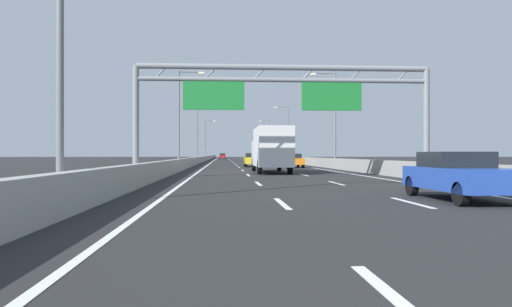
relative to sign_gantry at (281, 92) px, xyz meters
name	(u,v)px	position (x,y,z in m)	size (l,w,h in m)	color
ground_plane	(240,161)	(0.14, 73.48, -4.83)	(260.00, 260.00, 0.00)	#262628
lane_dash_left_0	(403,305)	(-1.66, -23.02, -4.82)	(0.16, 3.00, 0.01)	white
lane_dash_left_1	(282,203)	(-1.66, -14.02, -4.82)	(0.16, 3.00, 0.01)	white
lane_dash_left_2	(258,184)	(-1.66, -5.02, -4.82)	(0.16, 3.00, 0.01)	white
lane_dash_left_3	(248,175)	(-1.66, 3.98, -4.82)	(0.16, 3.00, 0.01)	white
lane_dash_left_4	(243,170)	(-1.66, 12.98, -4.82)	(0.16, 3.00, 0.01)	white
lane_dash_left_5	(239,167)	(-1.66, 21.98, -4.82)	(0.16, 3.00, 0.01)	white
lane_dash_left_6	(237,165)	(-1.66, 30.98, -4.82)	(0.16, 3.00, 0.01)	white
lane_dash_left_7	(235,164)	(-1.66, 39.98, -4.82)	(0.16, 3.00, 0.01)	white
lane_dash_left_8	(233,163)	(-1.66, 48.98, -4.82)	(0.16, 3.00, 0.01)	white
lane_dash_left_9	(232,162)	(-1.66, 57.98, -4.82)	(0.16, 3.00, 0.01)	white
lane_dash_left_10	(231,161)	(-1.66, 66.98, -4.82)	(0.16, 3.00, 0.01)	white
lane_dash_left_11	(231,160)	(-1.66, 75.98, -4.82)	(0.16, 3.00, 0.01)	white
lane_dash_left_12	(230,160)	(-1.66, 84.98, -4.82)	(0.16, 3.00, 0.01)	white
lane_dash_left_13	(230,159)	(-1.66, 93.98, -4.82)	(0.16, 3.00, 0.01)	white
lane_dash_left_14	(229,159)	(-1.66, 102.98, -4.82)	(0.16, 3.00, 0.01)	white
lane_dash_left_15	(229,159)	(-1.66, 111.98, -4.82)	(0.16, 3.00, 0.01)	white
lane_dash_left_16	(228,158)	(-1.66, 120.98, -4.82)	(0.16, 3.00, 0.01)	white
lane_dash_left_17	(228,158)	(-1.66, 129.98, -4.82)	(0.16, 3.00, 0.01)	white
lane_dash_right_1	(411,203)	(1.94, -14.02, -4.82)	(0.16, 3.00, 0.01)	white
lane_dash_right_2	(336,183)	(1.94, -5.02, -4.82)	(0.16, 3.00, 0.01)	white
lane_dash_right_3	(304,175)	(1.94, 3.98, -4.82)	(0.16, 3.00, 0.01)	white
lane_dash_right_4	(286,170)	(1.94, 12.98, -4.82)	(0.16, 3.00, 0.01)	white
lane_dash_right_5	(275,167)	(1.94, 21.98, -4.82)	(0.16, 3.00, 0.01)	white
lane_dash_right_6	(267,165)	(1.94, 30.98, -4.82)	(0.16, 3.00, 0.01)	white
lane_dash_right_7	(261,164)	(1.94, 39.98, -4.82)	(0.16, 3.00, 0.01)	white
lane_dash_right_8	(256,163)	(1.94, 48.98, -4.82)	(0.16, 3.00, 0.01)	white
lane_dash_right_9	(253,162)	(1.94, 57.98, -4.82)	(0.16, 3.00, 0.01)	white
lane_dash_right_10	(250,161)	(1.94, 66.98, -4.82)	(0.16, 3.00, 0.01)	white
lane_dash_right_11	(248,160)	(1.94, 75.98, -4.82)	(0.16, 3.00, 0.01)	white
lane_dash_right_12	(246,160)	(1.94, 84.98, -4.82)	(0.16, 3.00, 0.01)	white
lane_dash_right_13	(244,159)	(1.94, 93.98, -4.82)	(0.16, 3.00, 0.01)	white
lane_dash_right_14	(243,159)	(1.94, 102.98, -4.82)	(0.16, 3.00, 0.01)	white
lane_dash_right_15	(241,159)	(1.94, 111.98, -4.82)	(0.16, 3.00, 0.01)	white
lane_dash_right_16	(240,158)	(1.94, 120.98, -4.82)	(0.16, 3.00, 0.01)	white
lane_dash_right_17	(239,158)	(1.94, 129.98, -4.82)	(0.16, 3.00, 0.01)	white
edge_line_left	(213,161)	(-5.11, 61.48, -4.82)	(0.16, 176.00, 0.01)	white
edge_line_right	(271,161)	(5.39, 61.48, -4.82)	(0.16, 176.00, 0.01)	white
barrier_left	(207,158)	(-6.76, 83.48, -4.35)	(0.45, 220.00, 0.95)	#9E9E99
barrier_right	(269,158)	(7.04, 83.48, -4.35)	(0.45, 220.00, 0.95)	#9E9E99
sign_gantry	(281,92)	(0.00, 0.00, 0.00)	(16.72, 0.36, 6.36)	gray
streetlamp_left_near	(69,1)	(-7.33, -14.04, 0.57)	(2.58, 0.28, 9.50)	slate
streetlamp_left_mid	(181,112)	(-7.33, 20.76, 0.57)	(2.58, 0.28, 9.50)	slate
streetlamp_right_mid	(333,113)	(7.60, 20.76, 0.57)	(2.58, 0.28, 9.50)	slate
streetlamp_left_far	(199,130)	(-7.33, 55.56, 0.57)	(2.58, 0.28, 9.50)	slate
streetlamp_right_far	(287,130)	(7.60, 55.56, 0.57)	(2.58, 0.28, 9.50)	slate
streetlamp_left_distant	(206,137)	(-7.33, 90.36, 0.57)	(2.58, 0.28, 9.50)	slate
streetlamp_right_distant	(268,137)	(7.60, 90.36, 0.57)	(2.58, 0.28, 9.50)	slate
yellow_car	(253,160)	(-0.08, 24.46, -4.09)	(1.85, 4.40, 1.43)	yellow
blue_car	(460,175)	(3.70, -13.29, -4.10)	(1.89, 4.39, 1.42)	#2347AD
red_car	(223,156)	(-3.40, 107.09, -4.05)	(1.71, 4.41, 1.53)	red
orange_car	(293,160)	(3.63, 20.87, -4.10)	(1.72, 4.17, 1.39)	orange
box_truck	(271,149)	(0.21, 8.10, -3.10)	(2.33, 8.67, 3.21)	silver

